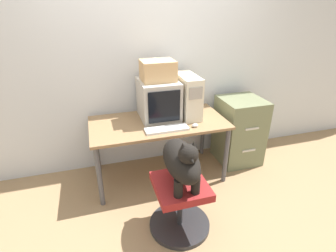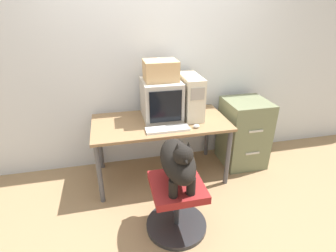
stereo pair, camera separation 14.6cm
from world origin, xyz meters
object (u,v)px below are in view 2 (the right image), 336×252
(dog, at_px, (178,161))
(filing_cabinet, at_px, (244,133))
(pc_tower, at_px, (190,96))
(crt_monitor, at_px, (161,99))
(keyboard, at_px, (168,129))
(cardboard_box, at_px, (161,70))
(office_chair, at_px, (177,205))

(dog, bearing_deg, filing_cabinet, 39.52)
(pc_tower, bearing_deg, crt_monitor, 175.33)
(keyboard, xyz_separation_m, filing_cabinet, (1.04, 0.29, -0.30))
(crt_monitor, relative_size, keyboard, 1.08)
(crt_monitor, bearing_deg, filing_cabinet, -3.13)
(keyboard, distance_m, cardboard_box, 0.63)
(office_chair, height_order, cardboard_box, cardboard_box)
(office_chair, height_order, dog, dog)
(pc_tower, distance_m, cardboard_box, 0.45)
(crt_monitor, height_order, keyboard, crt_monitor)
(office_chair, relative_size, cardboard_box, 1.59)
(crt_monitor, xyz_separation_m, office_chair, (-0.06, -0.94, -0.67))
(cardboard_box, bearing_deg, keyboard, -90.90)
(keyboard, height_order, filing_cabinet, filing_cabinet)
(dog, relative_size, cardboard_box, 1.62)
(dog, bearing_deg, office_chair, 90.00)
(pc_tower, relative_size, office_chair, 0.87)
(pc_tower, xyz_separation_m, keyboard, (-0.33, -0.32, -0.22))
(dog, bearing_deg, pc_tower, 67.50)
(crt_monitor, relative_size, office_chair, 0.86)
(pc_tower, xyz_separation_m, dog, (-0.39, -0.93, -0.21))
(crt_monitor, height_order, dog, crt_monitor)
(cardboard_box, bearing_deg, filing_cabinet, -3.34)
(dog, height_order, filing_cabinet, dog)
(crt_monitor, distance_m, cardboard_box, 0.32)
(pc_tower, distance_m, office_chair, 1.21)
(crt_monitor, distance_m, pc_tower, 0.33)
(pc_tower, relative_size, keyboard, 1.09)
(office_chair, relative_size, filing_cabinet, 0.67)
(keyboard, height_order, dog, dog)
(crt_monitor, distance_m, keyboard, 0.40)
(filing_cabinet, bearing_deg, dog, -140.48)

